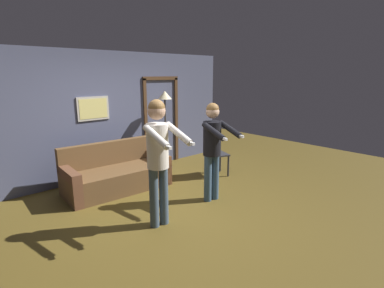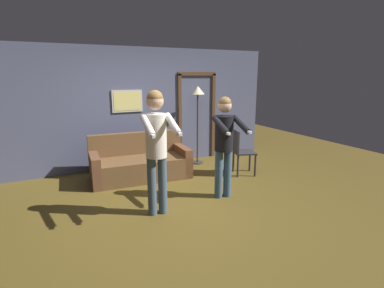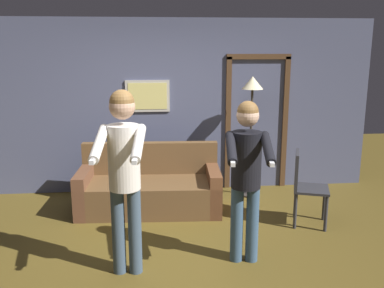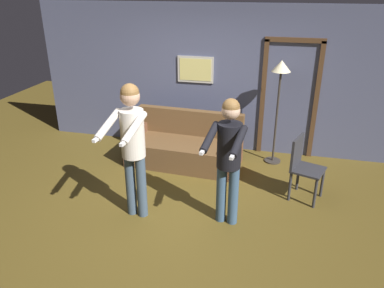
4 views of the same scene
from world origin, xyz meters
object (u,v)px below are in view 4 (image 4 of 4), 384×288
couch (185,148)px  dining_chair_distant (303,164)px  person_standing_right (229,152)px  torchiere_lamp (280,81)px  person_standing_left (132,139)px

couch → dining_chair_distant: 2.05m
person_standing_right → dining_chair_distant: (0.95, 0.88, -0.49)m
couch → person_standing_right: person_standing_right is taller
torchiere_lamp → person_standing_right: (-0.52, -1.99, -0.43)m
person_standing_right → dining_chair_distant: size_ratio=1.81×
couch → torchiere_lamp: bearing=15.6°
person_standing_left → person_standing_right: size_ratio=1.08×
torchiere_lamp → dining_chair_distant: size_ratio=1.91×
torchiere_lamp → person_standing_left: bearing=-129.1°
couch → person_standing_left: 1.90m
couch → dining_chair_distant: bearing=-19.6°
person_standing_left → person_standing_right: (1.20, 0.12, -0.10)m
person_standing_right → dining_chair_distant: 1.39m
couch → torchiere_lamp: size_ratio=1.09×
person_standing_left → person_standing_right: bearing=5.9°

